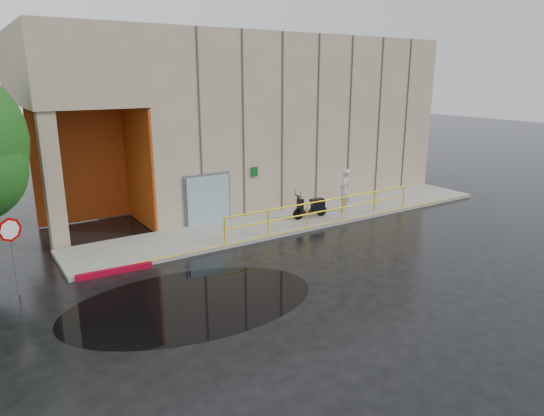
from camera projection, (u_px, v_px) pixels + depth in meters
The scene contains 9 objects.
ground at pixel (285, 273), 15.65m from camera, with size 120.00×120.00×0.00m, color black.
sidewalk at pixel (301, 218), 21.38m from camera, with size 20.00×3.00×0.15m, color gray.
building at pixel (247, 113), 26.11m from camera, with size 20.00×10.17×8.00m.
guardrail at pixel (325, 211), 20.27m from camera, with size 9.56×0.06×1.03m.
person at pixel (344, 190), 22.08m from camera, with size 0.71×0.47×1.95m, color #B8B9BD.
scooter at pixel (311, 201), 21.05m from camera, with size 1.71×0.68×1.30m.
stop_sign at pixel (11, 239), 13.61m from camera, with size 0.65×0.35×2.34m.
red_curb at pixel (115, 271), 15.55m from camera, with size 2.40×0.18×0.18m, color maroon.
puddle at pixel (192, 302), 13.63m from camera, with size 7.20×4.43×0.01m, color black.
Camera 1 is at (-8.34, -11.94, 6.13)m, focal length 32.00 mm.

